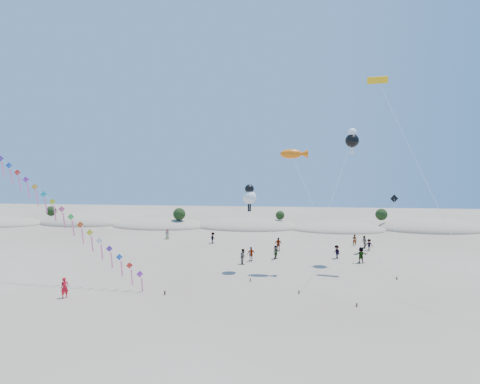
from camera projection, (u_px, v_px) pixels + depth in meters
name	position (u px, v px, depth m)	size (l,w,h in m)	color
ground	(190.00, 331.00, 27.69)	(160.00, 160.00, 0.00)	#85715C
dune_ridge	(253.00, 227.00, 72.36)	(145.30, 11.49, 5.57)	gray
kite_train	(19.00, 174.00, 39.78)	(30.14, 7.03, 20.56)	#3F2D1E
fish_kite	(294.00, 154.00, 42.21)	(6.35, 10.88, 13.09)	#3F2D1E
cartoon_kite_low	(249.00, 195.00, 42.81)	(1.47, 4.86, 9.35)	#3F2D1E
cartoon_kite_high	(352.00, 139.00, 45.84)	(7.45, 12.82, 15.60)	#3F2D1E
parafoil_kite	(380.00, 84.00, 42.31)	(5.67, 17.52, 20.83)	#3F2D1E
dark_kite	(395.00, 216.00, 45.57)	(2.37, 8.58, 7.92)	#3F2D1E
flyer_foreground	(65.00, 288.00, 34.45)	(0.65, 0.43, 1.78)	red
beachgoers	(297.00, 248.00, 50.99)	(29.91, 14.65, 1.88)	slate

